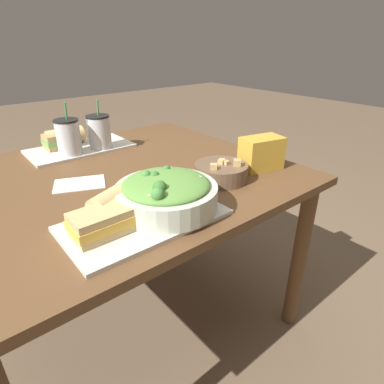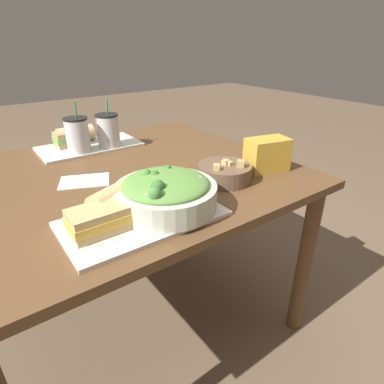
{
  "view_description": "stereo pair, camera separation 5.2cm",
  "coord_description": "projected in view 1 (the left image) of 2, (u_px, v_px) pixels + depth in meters",
  "views": [
    {
      "loc": [
        -0.48,
        -1.01,
        1.17
      ],
      "look_at": [
        0.05,
        -0.36,
        0.76
      ],
      "focal_mm": 30.0,
      "sensor_mm": 36.0,
      "label": 1
    },
    {
      "loc": [
        -0.44,
        -1.05,
        1.17
      ],
      "look_at": [
        0.05,
        -0.36,
        0.76
      ],
      "focal_mm": 30.0,
      "sensor_mm": 36.0,
      "label": 2
    }
  ],
  "objects": [
    {
      "name": "dining_table",
      "position": [
        121.0,
        195.0,
        1.22
      ],
      "size": [
        1.19,
        1.06,
        0.71
      ],
      "color": "brown",
      "rests_on": "ground_plane"
    },
    {
      "name": "drink_cup_red",
      "position": [
        99.0,
        133.0,
        1.39
      ],
      "size": [
        0.1,
        0.1,
        0.21
      ],
      "color": "silver",
      "rests_on": "tray_far"
    },
    {
      "name": "napkin_folded",
      "position": [
        79.0,
        184.0,
        1.09
      ],
      "size": [
        0.2,
        0.17,
        0.0
      ],
      "color": "white",
      "rests_on": "dining_table"
    },
    {
      "name": "sandwich_far",
      "position": [
        60.0,
        141.0,
        1.4
      ],
      "size": [
        0.14,
        0.09,
        0.06
      ],
      "rotation": [
        0.0,
        0.0,
        0.05
      ],
      "color": "tan",
      "rests_on": "tray_far"
    },
    {
      "name": "drink_cup_dark",
      "position": [
        69.0,
        138.0,
        1.31
      ],
      "size": [
        0.1,
        0.1,
        0.21
      ],
      "color": "silver",
      "rests_on": "tray_far"
    },
    {
      "name": "ground_plane",
      "position": [
        134.0,
        315.0,
        1.49
      ],
      "size": [
        12.0,
        12.0,
        0.0
      ],
      "primitive_type": "plane",
      "color": "brown"
    },
    {
      "name": "tray_far",
      "position": [
        81.0,
        148.0,
        1.43
      ],
      "size": [
        0.43,
        0.24,
        0.01
      ],
      "color": "beige",
      "rests_on": "dining_table"
    },
    {
      "name": "sandwich_near",
      "position": [
        101.0,
        223.0,
        0.78
      ],
      "size": [
        0.15,
        0.09,
        0.06
      ],
      "rotation": [
        0.0,
        0.0,
        0.01
      ],
      "color": "tan",
      "rests_on": "tray_near"
    },
    {
      "name": "tray_near",
      "position": [
        145.0,
        220.0,
        0.87
      ],
      "size": [
        0.43,
        0.24,
        0.01
      ],
      "color": "beige",
      "rests_on": "dining_table"
    },
    {
      "name": "baguette_far",
      "position": [
        66.0,
        136.0,
        1.44
      ],
      "size": [
        0.16,
        0.08,
        0.08
      ],
      "rotation": [
        0.0,
        0.0,
        1.59
      ],
      "color": "tan",
      "rests_on": "tray_far"
    },
    {
      "name": "baguette_near",
      "position": [
        117.0,
        200.0,
        0.88
      ],
      "size": [
        0.18,
        0.13,
        0.08
      ],
      "rotation": [
        0.0,
        0.0,
        1.98
      ],
      "color": "tan",
      "rests_on": "tray_near"
    },
    {
      "name": "salad_bowl",
      "position": [
        166.0,
        192.0,
        0.9
      ],
      "size": [
        0.29,
        0.29,
        0.11
      ],
      "color": "beige",
      "rests_on": "tray_near"
    },
    {
      "name": "soup_bowl",
      "position": [
        221.0,
        171.0,
        1.11
      ],
      "size": [
        0.18,
        0.18,
        0.08
      ],
      "color": "brown",
      "rests_on": "dining_table"
    },
    {
      "name": "chip_bag",
      "position": [
        261.0,
        153.0,
        1.2
      ],
      "size": [
        0.17,
        0.12,
        0.12
      ],
      "rotation": [
        0.0,
        0.0,
        -0.23
      ],
      "color": "gold",
      "rests_on": "dining_table"
    }
  ]
}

